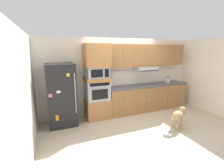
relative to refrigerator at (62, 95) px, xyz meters
The scene contains 18 objects.
ground_plane 2.32m from the refrigerator, 18.42° to the right, with size 9.60×9.60×0.00m, color beige.
back_kitchen_wall 2.12m from the refrigerator, 11.91° to the left, with size 6.20×0.12×2.50m, color silver.
side_panel_left 1.08m from the refrigerator, 138.15° to the right, with size 0.12×7.10×2.50m, color silver.
side_panel_right 4.90m from the refrigerator, ahead, with size 0.12×7.10×2.50m, color white.
refrigerator is the anchor object (origin of this frame).
oven_base_cabinet 1.21m from the refrigerator, ahead, with size 0.74×0.62×0.60m, color #A8703D.
built_in_oven 1.07m from the refrigerator, ahead, with size 0.70×0.62×0.60m.
appliance_mid_shelf 1.13m from the refrigerator, ahead, with size 0.74×0.62×0.10m, color #A8703D.
microwave 1.21m from the refrigerator, ahead, with size 0.64×0.54×0.32m.
appliance_upper_cabinet 1.52m from the refrigerator, ahead, with size 0.74×0.62×0.68m, color #A8703D.
lower_cabinet_run 2.95m from the refrigerator, ahead, with size 2.97×0.63×0.88m.
countertop_slab 2.92m from the refrigerator, ahead, with size 3.01×0.64×0.04m, color #4C4C51.
backsplash_panel 2.95m from the refrigerator, ahead, with size 3.01×0.02×0.50m, color white.
upper_cabinet_with_hood 3.09m from the refrigerator, ahead, with size 2.97×0.48×0.88m.
screwdriver 1.87m from the refrigerator, ahead, with size 0.17×0.17×0.03m.
electric_kettle 3.76m from the refrigerator, ahead, with size 0.17×0.17×0.24m.
dog 3.31m from the refrigerator, 25.80° to the right, with size 0.78×0.41×0.57m.
dog_food_bowl 3.03m from the refrigerator, 34.98° to the right, with size 0.20×0.20×0.06m.
Camera 1 is at (-2.35, -3.86, 2.14)m, focal length 25.61 mm.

